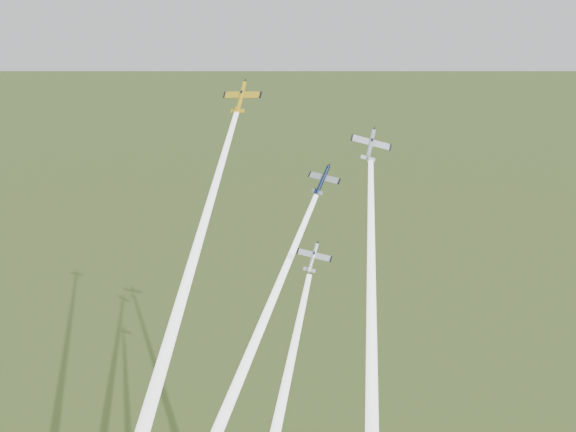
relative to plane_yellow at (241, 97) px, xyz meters
The scene contains 7 objects.
plane_yellow is the anchor object (origin of this frame).
smoke_trail_yellow 39.85m from the plane_yellow, 97.83° to the right, with size 2.87×2.87×73.31m, color white, non-canonical shape.
plane_navy 21.81m from the plane_yellow, ahead, with size 7.32×7.26×1.15m, color #0C1736, non-canonical shape.
smoke_trail_navy 50.69m from the plane_yellow, 72.15° to the right, with size 2.87×2.87×71.03m, color white, non-canonical shape.
plane_silver_right 25.82m from the plane_yellow, ahead, with size 7.61×7.55×1.19m, color silver, non-canonical shape.
smoke_trail_silver_right 53.37m from the plane_yellow, 35.90° to the right, with size 2.87×2.87×70.31m, color white, non-canonical shape.
plane_silver_low 33.06m from the plane_yellow, 33.33° to the right, with size 6.56×6.51×1.03m, color silver, non-canonical shape.
Camera 1 is at (35.41, -124.78, 134.59)m, focal length 45.00 mm.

